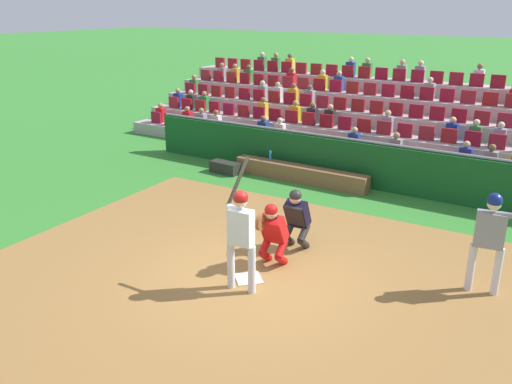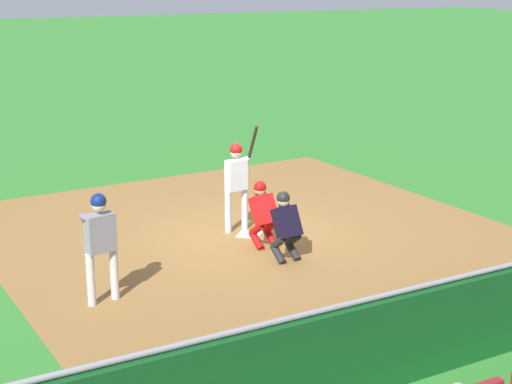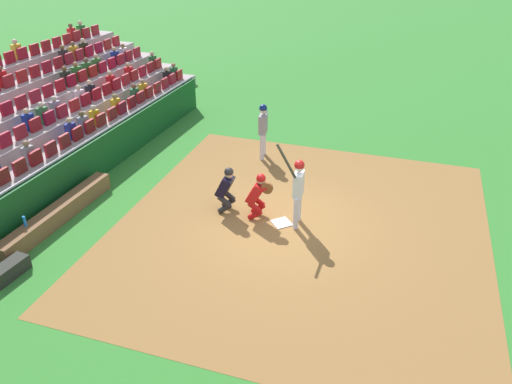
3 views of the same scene
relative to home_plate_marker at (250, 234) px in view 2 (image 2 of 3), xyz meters
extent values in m
plane|color=#337F2E|center=(0.00, 0.00, -0.02)|extent=(160.00, 160.00, 0.00)
cube|color=olive|center=(0.00, 0.50, -0.01)|extent=(9.95, 9.28, 0.01)
cube|color=white|center=(0.00, 0.00, 0.00)|extent=(0.62, 0.62, 0.02)
cylinder|color=silver|center=(-0.29, 0.35, 0.41)|extent=(0.14, 0.14, 0.85)
cylinder|color=silver|center=(0.10, 0.39, 0.41)|extent=(0.14, 0.14, 0.85)
cube|color=silver|center=(-0.09, 0.37, 1.13)|extent=(0.43, 0.26, 0.60)
sphere|color=beige|center=(-0.09, 0.37, 1.59)|extent=(0.22, 0.22, 0.22)
sphere|color=#B11614|center=(-0.09, 0.37, 1.65)|extent=(0.25, 0.25, 0.25)
cylinder|color=silver|center=(-0.04, 0.35, 1.42)|extent=(0.44, 0.10, 0.14)
cylinder|color=silver|center=(0.12, 0.36, 1.42)|extent=(0.17, 0.14, 0.13)
cylinder|color=#2A291D|center=(0.13, 0.10, 1.81)|extent=(0.15, 0.54, 0.77)
sphere|color=black|center=(0.17, 0.34, 1.45)|extent=(0.06, 0.06, 0.06)
cylinder|color=red|center=(-0.24, -0.72, 0.14)|extent=(0.18, 0.40, 0.34)
cylinder|color=red|center=(-0.24, -0.72, 0.36)|extent=(0.18, 0.39, 0.33)
cylinder|color=red|center=(0.07, -0.69, 0.14)|extent=(0.18, 0.40, 0.34)
cylinder|color=red|center=(0.07, -0.69, 0.36)|extent=(0.18, 0.39, 0.33)
cube|color=red|center=(-0.08, -0.72, 0.70)|extent=(0.46, 0.51, 0.60)
cube|color=red|center=(-0.09, -0.61, 0.70)|extent=(0.40, 0.30, 0.43)
sphere|color=tan|center=(-0.10, -0.59, 1.05)|extent=(0.22, 0.22, 0.22)
cube|color=black|center=(-0.10, -0.59, 1.05)|extent=(0.21, 0.15, 0.19)
sphere|color=red|center=(-0.10, -0.59, 1.12)|extent=(0.24, 0.24, 0.24)
cylinder|color=brown|center=(0.01, -0.40, 0.93)|extent=(0.10, 0.31, 0.30)
cylinder|color=red|center=(0.05, -0.57, 0.86)|extent=(0.19, 0.40, 0.22)
cylinder|color=#262323|center=(-0.27, -1.56, 0.14)|extent=(0.16, 0.39, 0.34)
cylinder|color=#262323|center=(-0.27, -1.56, 0.36)|extent=(0.16, 0.39, 0.33)
cylinder|color=#262323|center=(0.05, -1.54, 0.14)|extent=(0.16, 0.39, 0.34)
cylinder|color=#262323|center=(0.05, -1.54, 0.36)|extent=(0.16, 0.39, 0.33)
cube|color=black|center=(-0.11, -1.58, 0.71)|extent=(0.45, 0.48, 0.60)
cube|color=#262323|center=(-0.11, -1.46, 0.71)|extent=(0.39, 0.27, 0.44)
sphere|color=#D1AC8D|center=(-0.12, -1.46, 1.07)|extent=(0.22, 0.22, 0.22)
cube|color=black|center=(-0.12, -1.46, 1.07)|extent=(0.20, 0.13, 0.20)
sphere|color=#262323|center=(-0.12, -1.46, 1.13)|extent=(0.24, 0.24, 0.24)
cube|color=#124E1E|center=(0.00, -5.89, 0.57)|extent=(14.01, 0.24, 1.18)
cylinder|color=gray|center=(0.00, -5.89, 1.21)|extent=(14.01, 0.07, 0.07)
cylinder|color=silver|center=(-3.33, -1.70, 0.40)|extent=(0.15, 0.15, 0.84)
cylinder|color=silver|center=(-3.73, -1.76, 0.40)|extent=(0.15, 0.15, 0.84)
cube|color=gray|center=(-3.53, -1.73, 1.12)|extent=(0.49, 0.29, 0.59)
sphere|color=beige|center=(-3.53, -1.73, 1.57)|extent=(0.22, 0.22, 0.22)
sphere|color=navy|center=(-3.53, -1.73, 1.63)|extent=(0.24, 0.24, 0.24)
cylinder|color=gray|center=(-3.59, -1.71, 1.40)|extent=(0.49, 0.12, 0.14)
cylinder|color=gray|center=(-3.77, -1.75, 1.40)|extent=(0.17, 0.13, 0.13)
camera|label=1|loc=(-4.54, 6.94, 4.55)|focal=37.28mm
camera|label=2|loc=(-6.91, -12.72, 4.93)|focal=54.70mm
camera|label=3|loc=(10.10, 2.96, 6.83)|focal=34.78mm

